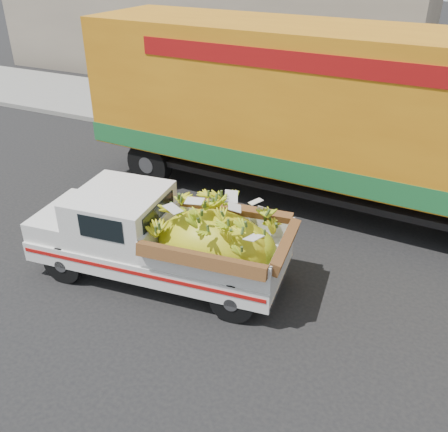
% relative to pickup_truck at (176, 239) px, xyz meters
% --- Properties ---
extents(ground, '(100.00, 100.00, 0.00)m').
position_rel_pickup_truck_xyz_m(ground, '(1.31, -0.64, -0.83)').
color(ground, black).
rests_on(ground, ground).
extents(curb, '(60.00, 0.25, 0.15)m').
position_rel_pickup_truck_xyz_m(curb, '(1.31, 6.35, -0.75)').
color(curb, gray).
rests_on(curb, ground).
extents(sidewalk, '(60.00, 4.00, 0.14)m').
position_rel_pickup_truck_xyz_m(sidewalk, '(1.31, 8.45, -0.76)').
color(sidewalk, gray).
rests_on(sidewalk, ground).
extents(building_left, '(18.00, 6.00, 5.00)m').
position_rel_pickup_truck_xyz_m(building_left, '(-6.69, 14.35, 1.67)').
color(building_left, gray).
rests_on(building_left, ground).
extents(pickup_truck, '(4.55, 2.10, 1.54)m').
position_rel_pickup_truck_xyz_m(pickup_truck, '(0.00, 0.00, 0.00)').
color(pickup_truck, black).
rests_on(pickup_truck, ground).
extents(semi_trailer, '(12.03, 3.05, 3.80)m').
position_rel_pickup_truck_xyz_m(semi_trailer, '(1.98, 3.89, 1.29)').
color(semi_trailer, black).
rests_on(semi_trailer, ground).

